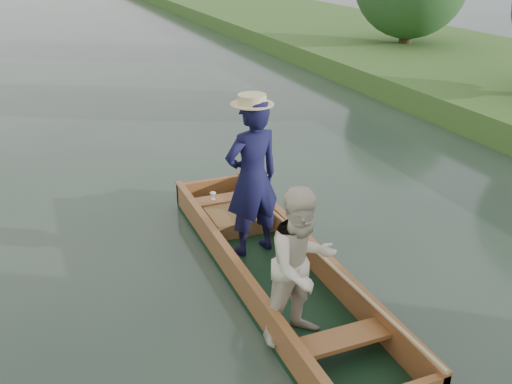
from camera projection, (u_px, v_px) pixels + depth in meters
name	position (u px, v px, depth m)	size (l,w,h in m)	color
ground	(275.00, 281.00, 6.98)	(120.00, 120.00, 0.00)	#283D30
trees_far	(118.00, 5.00, 12.45)	(22.93, 12.74, 4.48)	#47331E
punt	(272.00, 234.00, 6.63)	(1.24, 5.07, 2.15)	black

